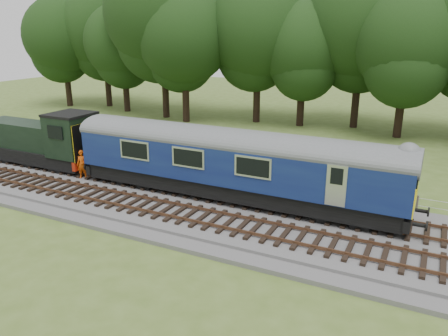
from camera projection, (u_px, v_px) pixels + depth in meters
The scene contains 9 objects.
ground at pixel (172, 204), 23.72m from camera, with size 120.00×120.00×0.00m, color #4B6224.
ballast at pixel (172, 201), 23.67m from camera, with size 70.00×7.00×0.35m, color #4C4C4F.
track_north at pixel (185, 189), 24.79m from camera, with size 67.20×2.40×0.21m.
track_south at pixel (154, 207), 22.23m from camera, with size 67.20×2.40×0.21m.
fence at pixel (211, 180), 27.56m from camera, with size 64.00×0.12×1.00m, color #6B6054, non-canonical shape.
tree_line at pixel (295, 127), 42.50m from camera, with size 70.00×8.00×18.00m, color black, non-canonical shape.
dmu_railcar at pixel (232, 158), 22.88m from camera, with size 18.05×2.86×3.88m.
shunter_loco at pixel (43, 141), 28.98m from camera, with size 8.91×2.60×3.38m.
worker at pixel (82, 164), 26.52m from camera, with size 0.64×0.42×1.75m, color #DB4D0B.
Camera 1 is at (12.34, -18.46, 9.05)m, focal length 35.00 mm.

